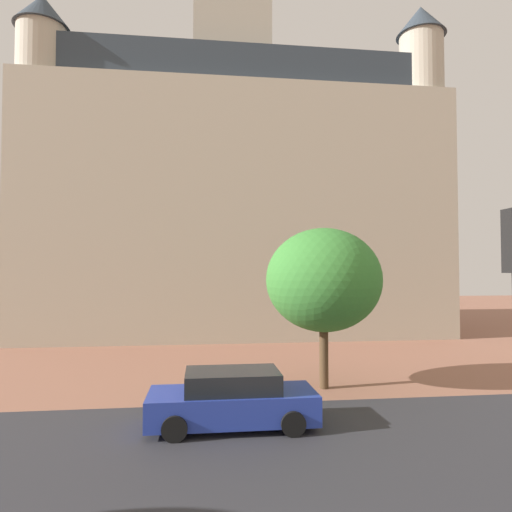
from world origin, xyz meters
The scene contains 5 objects.
ground_plane centered at (0.00, 10.00, 0.00)m, with size 120.00×120.00×0.00m, color #93604C.
street_asphalt_strip centered at (0.00, 7.59, 0.00)m, with size 120.00×7.23×0.00m, color #2D2D33.
landmark_building centered at (0.28, 30.58, 9.93)m, with size 27.08×15.96×34.59m.
car_blue centered at (-1.26, 9.18, 0.72)m, with size 4.48×2.04×1.49m.
tree_curb_far centered at (2.26, 12.70, 3.86)m, with size 4.15×4.15×5.74m.
Camera 1 is at (-2.08, -2.88, 4.15)m, focal length 31.14 mm.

